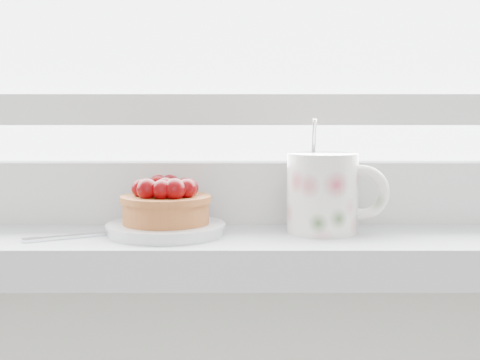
{
  "coord_description": "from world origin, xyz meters",
  "views": [
    {
      "loc": [
        -0.0,
        1.19,
        1.07
      ],
      "look_at": [
        -0.0,
        1.88,
        1.0
      ],
      "focal_mm": 50.0,
      "sensor_mm": 36.0,
      "label": 1
    }
  ],
  "objects_px": {
    "floral_mug": "(325,192)",
    "fork": "(112,233)",
    "saucer": "(166,229)",
    "raspberry_tart": "(166,203)"
  },
  "relations": [
    {
      "from": "saucer",
      "to": "fork",
      "type": "relative_size",
      "value": 0.73
    },
    {
      "from": "raspberry_tart",
      "to": "fork",
      "type": "height_order",
      "value": "raspberry_tart"
    },
    {
      "from": "raspberry_tart",
      "to": "saucer",
      "type": "bearing_deg",
      "value": 105.94
    },
    {
      "from": "floral_mug",
      "to": "fork",
      "type": "bearing_deg",
      "value": -177.51
    },
    {
      "from": "fork",
      "to": "saucer",
      "type": "bearing_deg",
      "value": -2.5
    },
    {
      "from": "floral_mug",
      "to": "fork",
      "type": "distance_m",
      "value": 0.23
    },
    {
      "from": "saucer",
      "to": "fork",
      "type": "distance_m",
      "value": 0.06
    },
    {
      "from": "raspberry_tart",
      "to": "fork",
      "type": "xyz_separation_m",
      "value": [
        -0.06,
        0.0,
        -0.03
      ]
    },
    {
      "from": "raspberry_tart",
      "to": "floral_mug",
      "type": "height_order",
      "value": "floral_mug"
    },
    {
      "from": "saucer",
      "to": "floral_mug",
      "type": "bearing_deg",
      "value": 4.19
    }
  ]
}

